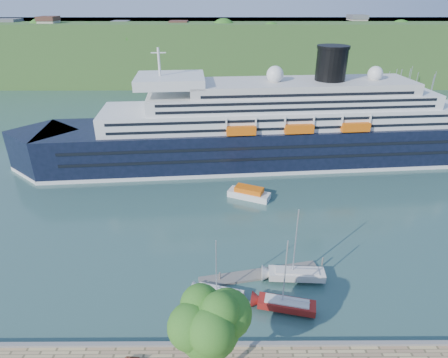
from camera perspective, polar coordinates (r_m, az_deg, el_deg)
ground at (r=44.01m, az=3.53°, el=-24.56°), size 400.00×400.00×0.00m
far_hillside at (r=174.09m, az=0.60°, el=19.06°), size 400.00×50.00×24.00m
quay_coping at (r=42.99m, az=3.59°, el=-23.80°), size 220.00×0.50×0.30m
cruise_ship at (r=81.90m, az=7.48°, el=10.81°), size 112.04×25.70×24.94m
park_bench at (r=42.44m, az=-13.76°, el=-25.03°), size 1.46×0.70×0.91m
promenade_tree at (r=35.57m, az=-2.38°, el=-23.20°), size 7.33×7.33×12.13m
floating_pontoon at (r=52.30m, az=5.42°, el=-14.25°), size 16.46×5.31×0.36m
sailboat_white_near at (r=46.28m, az=-0.64°, el=-14.01°), size 6.67×3.45×8.30m
sailboat_red at (r=44.88m, az=9.89°, el=-14.85°), size 7.77×3.71×9.69m
sailboat_white_far at (r=49.08m, az=11.41°, el=-10.34°), size 8.19×2.70×10.43m
tender_launch at (r=69.54m, az=3.83°, el=-2.08°), size 8.21×5.57×2.15m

